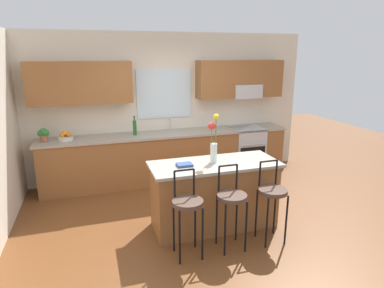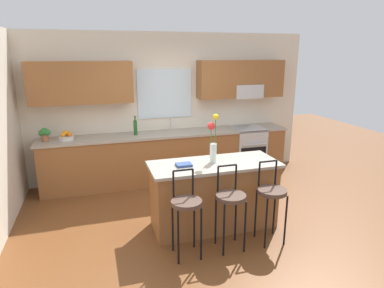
{
  "view_description": "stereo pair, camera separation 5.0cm",
  "coord_description": "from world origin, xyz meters",
  "px_view_note": "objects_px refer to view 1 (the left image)",
  "views": [
    {
      "loc": [
        -1.36,
        -4.06,
        2.33
      ],
      "look_at": [
        0.09,
        0.55,
        1.0
      ],
      "focal_mm": 31.03,
      "sensor_mm": 36.0,
      "label": 1
    },
    {
      "loc": [
        -1.31,
        -4.08,
        2.33
      ],
      "look_at": [
        0.09,
        0.55,
        1.0
      ],
      "focal_mm": 31.03,
      "sensor_mm": 36.0,
      "label": 2
    }
  ],
  "objects_px": {
    "flower_vase": "(213,142)",
    "bar_stool_middle": "(232,200)",
    "bar_stool_far": "(272,194)",
    "cookbook": "(184,165)",
    "oven_range": "(246,150)",
    "bottle_olive_oil": "(135,127)",
    "fruit_bowl_oranges": "(65,137)",
    "bar_stool_near": "(187,206)",
    "potted_plant_small": "(44,134)",
    "kitchen_island": "(214,195)"
  },
  "relations": [
    {
      "from": "flower_vase",
      "to": "kitchen_island",
      "type": "bearing_deg",
      "value": -57.75
    },
    {
      "from": "oven_range",
      "to": "cookbook",
      "type": "relative_size",
      "value": 4.6
    },
    {
      "from": "kitchen_island",
      "to": "cookbook",
      "type": "xyz_separation_m",
      "value": [
        -0.42,
        0.0,
        0.47
      ]
    },
    {
      "from": "cookbook",
      "to": "bar_stool_middle",
      "type": "bearing_deg",
      "value": -53.75
    },
    {
      "from": "flower_vase",
      "to": "bottle_olive_oil",
      "type": "xyz_separation_m",
      "value": [
        -0.78,
        1.84,
        -0.15
      ]
    },
    {
      "from": "bar_stool_middle",
      "to": "potted_plant_small",
      "type": "distance_m",
      "value": 3.36
    },
    {
      "from": "cookbook",
      "to": "potted_plant_small",
      "type": "bearing_deg",
      "value": 135.03
    },
    {
      "from": "fruit_bowl_oranges",
      "to": "bottle_olive_oil",
      "type": "xyz_separation_m",
      "value": [
        1.16,
        -0.0,
        0.08
      ]
    },
    {
      "from": "fruit_bowl_oranges",
      "to": "potted_plant_small",
      "type": "relative_size",
      "value": 1.06
    },
    {
      "from": "flower_vase",
      "to": "oven_range",
      "type": "bearing_deg",
      "value": 52.35
    },
    {
      "from": "fruit_bowl_oranges",
      "to": "bottle_olive_oil",
      "type": "height_order",
      "value": "bottle_olive_oil"
    },
    {
      "from": "bottle_olive_oil",
      "to": "cookbook",
      "type": "bearing_deg",
      "value": -78.63
    },
    {
      "from": "cookbook",
      "to": "fruit_bowl_oranges",
      "type": "distance_m",
      "value": 2.42
    },
    {
      "from": "flower_vase",
      "to": "bar_stool_middle",
      "type": "bearing_deg",
      "value": -88.56
    },
    {
      "from": "bottle_olive_oil",
      "to": "oven_range",
      "type": "bearing_deg",
      "value": -0.65
    },
    {
      "from": "oven_range",
      "to": "bottle_olive_oil",
      "type": "relative_size",
      "value": 2.68
    },
    {
      "from": "bar_stool_near",
      "to": "potted_plant_small",
      "type": "height_order",
      "value": "potted_plant_small"
    },
    {
      "from": "bottle_olive_oil",
      "to": "flower_vase",
      "type": "bearing_deg",
      "value": -67.11
    },
    {
      "from": "kitchen_island",
      "to": "bar_stool_middle",
      "type": "distance_m",
      "value": 0.59
    },
    {
      "from": "kitchen_island",
      "to": "bar_stool_near",
      "type": "distance_m",
      "value": 0.81
    },
    {
      "from": "bar_stool_near",
      "to": "cookbook",
      "type": "relative_size",
      "value": 5.21
    },
    {
      "from": "kitchen_island",
      "to": "fruit_bowl_oranges",
      "type": "relative_size",
      "value": 7.21
    },
    {
      "from": "kitchen_island",
      "to": "bar_stool_middle",
      "type": "xyz_separation_m",
      "value": [
        0.0,
        -0.57,
        0.17
      ]
    },
    {
      "from": "flower_vase",
      "to": "cookbook",
      "type": "bearing_deg",
      "value": -177.13
    },
    {
      "from": "bar_stool_middle",
      "to": "potted_plant_small",
      "type": "height_order",
      "value": "potted_plant_small"
    },
    {
      "from": "bar_stool_near",
      "to": "cookbook",
      "type": "height_order",
      "value": "bar_stool_near"
    },
    {
      "from": "bottle_olive_oil",
      "to": "potted_plant_small",
      "type": "bearing_deg",
      "value": -180.0
    },
    {
      "from": "oven_range",
      "to": "bar_stool_near",
      "type": "xyz_separation_m",
      "value": [
        -1.94,
        -2.41,
        0.18
      ]
    },
    {
      "from": "oven_range",
      "to": "bar_stool_near",
      "type": "height_order",
      "value": "bar_stool_near"
    },
    {
      "from": "kitchen_island",
      "to": "bar_stool_near",
      "type": "height_order",
      "value": "bar_stool_near"
    },
    {
      "from": "cookbook",
      "to": "oven_range",
      "type": "bearing_deg",
      "value": 45.51
    },
    {
      "from": "bar_stool_far",
      "to": "cookbook",
      "type": "distance_m",
      "value": 1.16
    },
    {
      "from": "fruit_bowl_oranges",
      "to": "cookbook",
      "type": "bearing_deg",
      "value": -50.56
    },
    {
      "from": "potted_plant_small",
      "to": "bar_stool_far",
      "type": "bearing_deg",
      "value": -40.66
    },
    {
      "from": "bar_stool_middle",
      "to": "cookbook",
      "type": "height_order",
      "value": "bar_stool_middle"
    },
    {
      "from": "bottle_olive_oil",
      "to": "bar_stool_far",
      "type": "bearing_deg",
      "value": -61.11
    },
    {
      "from": "bar_stool_far",
      "to": "bottle_olive_oil",
      "type": "bearing_deg",
      "value": 118.89
    },
    {
      "from": "bar_stool_near",
      "to": "flower_vase",
      "type": "bearing_deg",
      "value": 47.84
    },
    {
      "from": "cookbook",
      "to": "fruit_bowl_oranges",
      "type": "height_order",
      "value": "fruit_bowl_oranges"
    },
    {
      "from": "cookbook",
      "to": "bar_stool_far",
      "type": "bearing_deg",
      "value": -30.51
    },
    {
      "from": "cookbook",
      "to": "potted_plant_small",
      "type": "xyz_separation_m",
      "value": [
        -1.87,
        1.86,
        0.11
      ]
    },
    {
      "from": "bar_stool_middle",
      "to": "cookbook",
      "type": "relative_size",
      "value": 5.21
    },
    {
      "from": "kitchen_island",
      "to": "flower_vase",
      "type": "height_order",
      "value": "flower_vase"
    },
    {
      "from": "oven_range",
      "to": "flower_vase",
      "type": "bearing_deg",
      "value": -127.65
    },
    {
      "from": "oven_range",
      "to": "potted_plant_small",
      "type": "xyz_separation_m",
      "value": [
        -3.67,
        0.02,
        0.59
      ]
    },
    {
      "from": "bar_stool_middle",
      "to": "bar_stool_far",
      "type": "bearing_deg",
      "value": 0.0
    },
    {
      "from": "kitchen_island",
      "to": "fruit_bowl_oranges",
      "type": "xyz_separation_m",
      "value": [
        -1.95,
        1.87,
        0.51
      ]
    },
    {
      "from": "fruit_bowl_oranges",
      "to": "oven_range",
      "type": "bearing_deg",
      "value": -0.48
    },
    {
      "from": "bar_stool_far",
      "to": "fruit_bowl_oranges",
      "type": "relative_size",
      "value": 4.34
    },
    {
      "from": "oven_range",
      "to": "flower_vase",
      "type": "relative_size",
      "value": 1.4
    }
  ]
}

